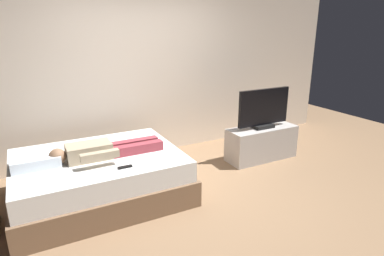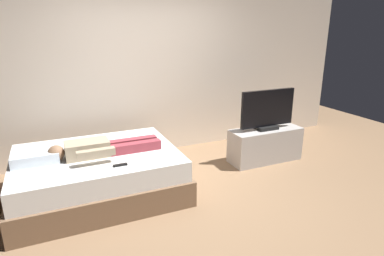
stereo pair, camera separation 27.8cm
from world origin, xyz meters
name	(u,v)px [view 1 (the left image)]	position (x,y,z in m)	size (l,w,h in m)	color
ground_plane	(194,199)	(0.00, 0.00, 0.00)	(10.00, 10.00, 0.00)	#8C6B4C
back_wall	(164,64)	(0.40, 1.74, 1.40)	(6.40, 0.10, 2.80)	beige
bed	(100,177)	(-0.96, 0.57, 0.26)	(1.92, 1.49, 0.54)	brown
pillow	(36,161)	(-1.61, 0.57, 0.60)	(0.48, 0.34, 0.12)	white
person	(101,151)	(-0.94, 0.49, 0.62)	(1.26, 0.46, 0.18)	tan
remote	(125,167)	(-0.78, 0.09, 0.55)	(0.15, 0.04, 0.02)	black
tv_stand	(261,143)	(1.50, 0.63, 0.25)	(1.10, 0.40, 0.50)	#B7B2AD
tv	(264,109)	(1.50, 0.63, 0.78)	(0.88, 0.20, 0.59)	black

